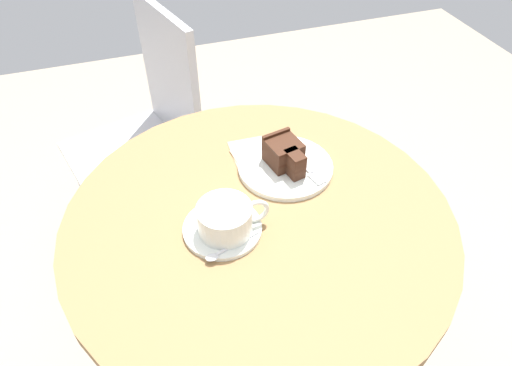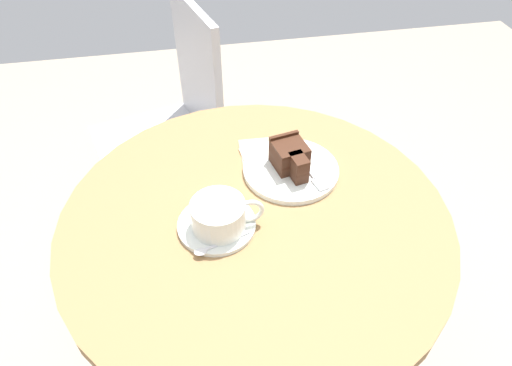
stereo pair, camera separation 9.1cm
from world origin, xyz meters
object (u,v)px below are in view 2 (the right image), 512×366
at_px(saucer, 217,224).
at_px(coffee_cup, 220,215).
at_px(cake_plate, 291,170).
at_px(cake_slice, 291,157).
at_px(fork, 311,173).
at_px(teaspoon, 216,246).
at_px(napkin, 275,159).
at_px(cafe_chair, 177,117).

height_order(saucer, coffee_cup, coffee_cup).
bearing_deg(cake_plate, cake_slice, 116.44).
height_order(cake_plate, fork, fork).
distance_m(teaspoon, cake_slice, 0.26).
bearing_deg(cake_plate, coffee_cup, -141.94).
bearing_deg(napkin, cake_slice, -59.49).
bearing_deg(fork, cake_plate, -142.20).
bearing_deg(cake_slice, cafe_chair, 112.26).
relative_size(cake_slice, cafe_chair, 0.12).
bearing_deg(teaspoon, cake_plate, -153.05).
relative_size(saucer, teaspoon, 1.37).
relative_size(teaspoon, fork, 0.74).
bearing_deg(cake_slice, coffee_cup, -141.10).
relative_size(napkin, cafe_chair, 0.19).
height_order(cake_slice, napkin, cake_slice).
xyz_separation_m(coffee_cup, fork, (0.21, 0.11, -0.02)).
xyz_separation_m(saucer, napkin, (0.15, 0.17, -0.00)).
distance_m(teaspoon, napkin, 0.28).
xyz_separation_m(saucer, cake_slice, (0.18, 0.13, 0.04)).
relative_size(saucer, cake_slice, 1.39).
xyz_separation_m(saucer, cafe_chair, (-0.06, 0.70, -0.23)).
distance_m(saucer, coffee_cup, 0.04).
xyz_separation_m(cake_plate, cafe_chair, (-0.24, 0.58, -0.23)).
bearing_deg(cake_plate, cafe_chair, 112.28).
distance_m(saucer, cafe_chair, 0.74).
bearing_deg(coffee_cup, teaspoon, -106.63).
xyz_separation_m(coffee_cup, cake_plate, (0.17, 0.13, -0.03)).
height_order(teaspoon, cake_slice, cake_slice).
relative_size(fork, cafe_chair, 0.17).
relative_size(coffee_cup, fork, 0.94).
bearing_deg(cake_plate, teaspoon, -135.44).
relative_size(saucer, cake_plate, 0.73).
bearing_deg(teaspoon, cake_slice, -152.37).
xyz_separation_m(fork, napkin, (-0.06, 0.07, -0.01)).
bearing_deg(cake_slice, saucer, -143.65).
bearing_deg(fork, coffee_cup, -77.79).
bearing_deg(saucer, coffee_cup, -49.11).
bearing_deg(saucer, napkin, 48.51).
distance_m(fork, cafe_chair, 0.71).
height_order(fork, napkin, fork).
distance_m(cake_plate, cake_slice, 0.03).
bearing_deg(coffee_cup, fork, 27.04).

